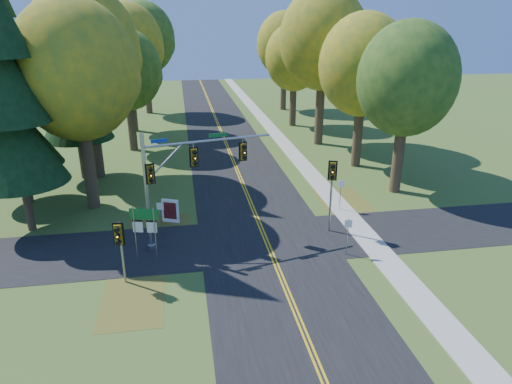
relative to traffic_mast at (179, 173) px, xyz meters
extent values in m
plane|color=#425E21|center=(4.96, -2.39, -4.48)|extent=(160.00, 160.00, 0.00)
cube|color=black|center=(4.96, -2.39, -4.47)|extent=(8.00, 160.00, 0.02)
cube|color=black|center=(4.96, -0.39, -4.48)|extent=(60.00, 6.00, 0.02)
cube|color=gold|center=(4.86, -2.39, -4.46)|extent=(0.10, 160.00, 0.01)
cube|color=gold|center=(5.06, -2.39, -4.46)|extent=(0.10, 160.00, 0.01)
cube|color=#9E998E|center=(11.16, -2.39, -4.45)|extent=(1.60, 160.00, 0.06)
cube|color=brown|center=(-1.54, 1.61, -4.48)|extent=(4.00, 6.00, 0.00)
cube|color=brown|center=(11.76, 3.61, -4.48)|extent=(3.50, 8.00, 0.00)
cube|color=brown|center=(-2.54, -5.39, -4.48)|extent=(3.00, 5.00, 0.00)
cylinder|color=#38281C|center=(-6.24, 6.91, -1.11)|extent=(0.86, 0.86, 6.75)
ellipsoid|color=#B99418|center=(-6.24, 6.91, 5.07)|extent=(8.00, 8.00, 9.20)
sphere|color=#B99418|center=(-4.64, 8.11, 4.27)|extent=(4.80, 4.80, 4.80)
sphere|color=#B99418|center=(-7.64, 6.11, 5.87)|extent=(4.40, 4.40, 4.40)
cylinder|color=#38281C|center=(16.46, 6.31, -1.45)|extent=(0.83, 0.83, 6.08)
ellipsoid|color=#526D22|center=(16.46, 6.31, 4.11)|extent=(7.20, 7.20, 8.28)
sphere|color=#526D22|center=(17.90, 7.39, 3.39)|extent=(4.32, 4.32, 4.32)
sphere|color=#526D22|center=(15.20, 5.59, 4.83)|extent=(3.96, 3.96, 3.96)
cylinder|color=#38281C|center=(-6.84, 13.81, -0.77)|extent=(0.89, 0.89, 7.42)
ellipsoid|color=#B99418|center=(-6.84, 13.81, 5.95)|extent=(8.60, 8.60, 9.89)
sphere|color=#B99418|center=(-5.12, 15.10, 5.09)|extent=(5.16, 5.16, 5.16)
sphere|color=#B99418|center=(-8.34, 12.95, 6.81)|extent=(4.73, 4.73, 4.73)
cylinder|color=#38281C|center=(15.86, 13.11, -1.33)|extent=(0.84, 0.84, 6.30)
ellipsoid|color=#B99418|center=(15.86, 13.11, 4.48)|extent=(7.60, 7.60, 8.74)
sphere|color=#B99418|center=(17.38, 14.25, 3.72)|extent=(4.56, 4.56, 4.56)
sphere|color=#B99418|center=(14.53, 12.35, 5.24)|extent=(4.18, 4.18, 4.18)
cylinder|color=#38281C|center=(-4.64, 22.01, -1.67)|extent=(0.81, 0.81, 5.62)
ellipsoid|color=#526D22|center=(-4.64, 22.01, 3.52)|extent=(6.80, 6.80, 7.82)
sphere|color=#526D22|center=(-3.28, 23.03, 2.84)|extent=(4.08, 4.08, 4.08)
sphere|color=#526D22|center=(-5.83, 21.33, 4.20)|extent=(3.74, 3.74, 3.74)
cylinder|color=#38281C|center=(14.76, 21.21, -0.66)|extent=(0.90, 0.90, 7.65)
ellipsoid|color=#B99418|center=(14.76, 21.21, 6.25)|extent=(8.80, 8.80, 10.12)
sphere|color=#B99418|center=(16.52, 22.53, 5.37)|extent=(5.28, 5.28, 5.28)
sphere|color=#B99418|center=(13.22, 20.33, 7.13)|extent=(4.84, 4.84, 4.84)
cylinder|color=#38281C|center=(-5.24, 30.71, -1.00)|extent=(0.87, 0.87, 6.98)
ellipsoid|color=#B99418|center=(-5.24, 30.71, 5.36)|extent=(8.20, 8.20, 9.43)
sphere|color=#B99418|center=(-3.60, 31.94, 4.54)|extent=(4.92, 4.92, 4.92)
sphere|color=#B99418|center=(-6.67, 29.89, 6.18)|extent=(4.51, 4.51, 4.51)
cylinder|color=#38281C|center=(14.16, 30.41, -1.56)|extent=(0.82, 0.82, 5.85)
ellipsoid|color=#B99418|center=(14.16, 30.41, 3.82)|extent=(7.00, 7.00, 8.05)
sphere|color=#B99418|center=(15.56, 31.46, 3.12)|extent=(4.20, 4.20, 4.20)
sphere|color=#B99418|center=(12.94, 29.71, 4.52)|extent=(3.85, 3.85, 3.85)
cylinder|color=#38281C|center=(-4.04, 41.61, -0.88)|extent=(0.88, 0.88, 7.20)
ellipsoid|color=#526D22|center=(-4.04, 41.61, 5.66)|extent=(8.40, 8.40, 9.66)
sphere|color=#526D22|center=(-2.36, 42.87, 4.82)|extent=(5.04, 5.04, 5.04)
sphere|color=#526D22|center=(-5.51, 40.77, 6.50)|extent=(4.62, 4.62, 4.62)
cylinder|color=#38281C|center=(15.36, 41.11, -1.22)|extent=(0.85, 0.85, 6.53)
ellipsoid|color=#B99418|center=(15.36, 41.11, 4.77)|extent=(7.80, 7.80, 8.97)
sphere|color=#B99418|center=(16.92, 42.28, 3.99)|extent=(4.68, 4.68, 4.68)
sphere|color=#B99418|center=(14.00, 40.33, 5.55)|extent=(4.29, 4.29, 4.29)
cylinder|color=#38281C|center=(-9.54, 3.61, -2.86)|extent=(0.50, 0.50, 3.24)
cone|color=black|center=(-9.54, 3.61, 1.34)|extent=(5.60, 5.60, 5.17)
cone|color=black|center=(-9.54, 3.61, 5.03)|extent=(4.57, 4.57, 5.17)
cylinder|color=#38281C|center=(-11.04, 8.61, -3.04)|extent=(0.50, 0.50, 2.88)
cone|color=black|center=(-11.04, 8.61, 0.69)|extent=(5.60, 5.60, 4.59)
cone|color=black|center=(-11.04, 8.61, 3.97)|extent=(4.57, 4.57, 4.59)
cylinder|color=#38281C|center=(-8.04, 13.61, -2.77)|extent=(0.50, 0.50, 3.42)
cone|color=black|center=(-8.04, 13.61, 1.66)|extent=(5.60, 5.60, 5.45)
cone|color=black|center=(-8.04, 13.61, 5.56)|extent=(4.57, 4.57, 5.45)
cone|color=black|center=(-8.04, 13.61, 9.45)|extent=(3.55, 3.55, 5.45)
cylinder|color=#9D9EA5|center=(-1.85, -0.39, -1.00)|extent=(0.22, 0.22, 6.97)
cylinder|color=#9D9EA5|center=(-1.85, -0.39, -4.34)|extent=(0.44, 0.44, 0.30)
cylinder|color=#9D9EA5|center=(1.78, 0.46, 1.69)|extent=(7.31, 1.84, 0.14)
cylinder|color=#9D9EA5|center=(-0.79, -0.14, 0.70)|extent=(2.21, 0.60, 2.06)
cylinder|color=#9D9EA5|center=(0.86, 0.25, 1.51)|extent=(0.04, 0.04, 0.36)
cube|color=#72590C|center=(0.86, 0.25, 0.84)|extent=(0.40, 0.37, 1.00)
cube|color=black|center=(0.86, 0.25, 0.84)|extent=(0.51, 0.15, 1.18)
sphere|color=orange|center=(0.91, 0.02, 0.84)|extent=(0.18, 0.18, 0.18)
cylinder|color=black|center=(0.91, 0.02, 1.15)|extent=(0.27, 0.21, 0.24)
cylinder|color=black|center=(0.91, 0.02, 0.84)|extent=(0.27, 0.21, 0.24)
cylinder|color=black|center=(0.91, 0.02, 0.52)|extent=(0.27, 0.21, 0.24)
cylinder|color=#9D9EA5|center=(3.77, 0.93, 1.51)|extent=(0.04, 0.04, 0.36)
cube|color=#72590C|center=(3.77, 0.93, 0.84)|extent=(0.40, 0.37, 1.00)
cube|color=black|center=(3.77, 0.93, 0.84)|extent=(0.51, 0.15, 1.18)
sphere|color=orange|center=(3.82, 0.71, 0.84)|extent=(0.18, 0.18, 0.18)
cylinder|color=black|center=(3.82, 0.71, 1.15)|extent=(0.27, 0.21, 0.24)
cylinder|color=black|center=(3.82, 0.71, 0.84)|extent=(0.27, 0.21, 0.24)
cylinder|color=black|center=(3.82, 0.71, 0.52)|extent=(0.27, 0.21, 0.24)
cube|color=#72590C|center=(-1.58, -0.48, 0.20)|extent=(0.40, 0.37, 1.00)
cube|color=black|center=(-1.58, -0.48, 0.20)|extent=(0.51, 0.15, 1.18)
sphere|color=orange|center=(-1.53, -0.70, 0.20)|extent=(0.18, 0.18, 0.18)
cylinder|color=black|center=(-1.53, -0.70, 0.52)|extent=(0.27, 0.21, 0.24)
cylinder|color=black|center=(-1.53, -0.70, 0.20)|extent=(0.27, 0.21, 0.24)
cylinder|color=black|center=(-1.53, -0.70, -0.12)|extent=(0.27, 0.21, 0.24)
cube|color=navy|center=(-0.98, -0.18, 1.97)|extent=(0.88, 0.24, 0.22)
cube|color=#0C5926|center=(2.32, 0.59, 1.97)|extent=(1.08, 0.29, 0.22)
cylinder|color=#909398|center=(9.16, 0.30, -2.16)|extent=(0.13, 0.13, 4.65)
cube|color=#72590C|center=(9.09, 0.08, -0.37)|extent=(0.44, 0.41, 1.06)
cube|color=black|center=(9.09, 0.08, -0.37)|extent=(0.53, 0.20, 1.25)
sphere|color=orange|center=(9.02, -0.15, -0.37)|extent=(0.19, 0.19, 0.19)
cylinder|color=black|center=(9.02, -0.15, -0.03)|extent=(0.29, 0.24, 0.25)
cylinder|color=black|center=(9.02, -0.15, -0.37)|extent=(0.29, 0.24, 0.25)
cylinder|color=black|center=(9.02, -0.15, -0.71)|extent=(0.29, 0.24, 0.25)
cylinder|color=gray|center=(-3.04, -3.76, -2.80)|extent=(0.13, 0.13, 3.37)
cube|color=#72590C|center=(-3.06, -3.99, -1.64)|extent=(0.39, 0.35, 1.05)
cube|color=black|center=(-3.06, -3.99, -1.64)|extent=(0.55, 0.09, 1.24)
sphere|color=orange|center=(-3.09, -4.23, -1.64)|extent=(0.19, 0.19, 0.19)
cylinder|color=black|center=(-3.09, -4.23, -1.30)|extent=(0.27, 0.20, 0.25)
cylinder|color=black|center=(-3.09, -4.23, -1.64)|extent=(0.27, 0.20, 0.25)
cylinder|color=black|center=(-3.09, -4.23, -1.98)|extent=(0.27, 0.20, 0.25)
cylinder|color=gray|center=(-2.54, -1.81, -2.83)|extent=(0.07, 0.07, 3.32)
cylinder|color=gray|center=(-1.47, -2.07, -2.83)|extent=(0.07, 0.07, 3.32)
cube|color=#0D6024|center=(-2.00, -1.91, -1.55)|extent=(1.51, 0.41, 0.61)
cube|color=silver|center=(-2.00, -1.91, -1.55)|extent=(1.29, 0.32, 0.09)
cube|color=silver|center=(-2.37, -1.82, -2.33)|extent=(0.55, 0.17, 0.61)
cube|color=black|center=(-2.37, -1.82, -1.96)|extent=(0.54, 0.14, 0.11)
cube|color=silver|center=(-1.62, -2.00, -2.33)|extent=(0.55, 0.17, 0.61)
cube|color=black|center=(-1.62, -2.00, -1.96)|extent=(0.54, 0.14, 0.11)
cube|color=white|center=(-0.76, 3.34, -3.69)|extent=(1.13, 0.60, 1.60)
cube|color=maroon|center=(-0.80, 3.26, -3.64)|extent=(0.82, 0.36, 1.15)
cube|color=white|center=(-1.17, 3.51, -4.35)|extent=(0.09, 0.09, 0.27)
cube|color=white|center=(-0.35, 3.17, -4.35)|extent=(0.09, 0.09, 0.27)
cylinder|color=gray|center=(10.96, 3.41, -3.34)|extent=(0.05, 0.05, 2.28)
cube|color=white|center=(10.96, 3.39, -2.51)|extent=(0.44, 0.04, 0.47)
cylinder|color=gray|center=(9.16, -2.85, -3.36)|extent=(0.05, 0.05, 2.26)
cube|color=silver|center=(9.16, -2.87, -2.54)|extent=(0.43, 0.07, 0.46)
cylinder|color=gray|center=(-1.29, 1.46, -3.36)|extent=(0.05, 0.05, 2.25)
cube|color=silver|center=(-1.30, 1.44, -2.54)|extent=(0.42, 0.14, 0.46)
camera|label=1|loc=(0.23, -24.84, 8.22)|focal=32.00mm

